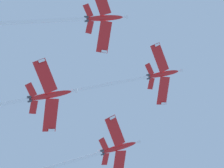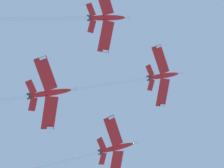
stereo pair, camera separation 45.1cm
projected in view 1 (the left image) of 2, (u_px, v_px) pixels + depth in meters
The scene contains 4 objects.
jet_lead at pixel (125, 81), 101.71m from camera, with size 41.25×43.89×30.58m.
jet_left_wing at pixel (79, 159), 95.93m from camera, with size 37.90×40.75×29.92m.
jet_right_wing at pixel (52, 21), 89.48m from camera, with size 39.73×44.27×31.72m.
jet_slot at pixel (10, 103), 85.84m from camera, with size 34.06×36.28×25.91m.
Camera 1 is at (-9.97, 8.02, 1.86)m, focal length 54.71 mm.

